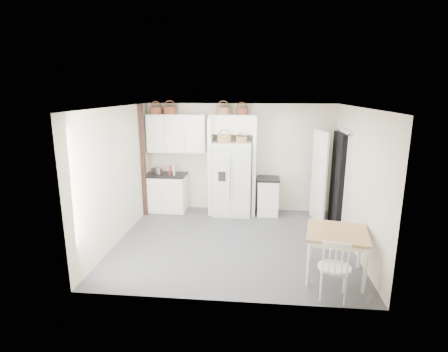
# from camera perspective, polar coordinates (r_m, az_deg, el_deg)

# --- Properties ---
(floor) EXTENTS (4.50, 4.50, 0.00)m
(floor) POSITION_cam_1_polar(r_m,az_deg,el_deg) (6.98, 1.53, -10.68)
(floor) COLOR #4D4D50
(floor) RESTS_ON ground
(ceiling) EXTENTS (4.50, 4.50, 0.00)m
(ceiling) POSITION_cam_1_polar(r_m,az_deg,el_deg) (6.37, 1.68, 11.17)
(ceiling) COLOR white
(ceiling) RESTS_ON wall_back
(wall_back) EXTENTS (4.50, 0.00, 4.50)m
(wall_back) POSITION_cam_1_polar(r_m,az_deg,el_deg) (8.50, 2.57, 2.97)
(wall_back) COLOR beige
(wall_back) RESTS_ON floor
(wall_left) EXTENTS (0.00, 4.00, 4.00)m
(wall_left) POSITION_cam_1_polar(r_m,az_deg,el_deg) (7.07, -16.90, 0.18)
(wall_left) COLOR beige
(wall_left) RESTS_ON floor
(wall_right) EXTENTS (0.00, 4.00, 4.00)m
(wall_right) POSITION_cam_1_polar(r_m,az_deg,el_deg) (6.78, 20.93, -0.70)
(wall_right) COLOR beige
(wall_right) RESTS_ON floor
(refrigerator) EXTENTS (0.90, 0.72, 1.74)m
(refrigerator) POSITION_cam_1_polar(r_m,az_deg,el_deg) (8.26, 1.36, -0.41)
(refrigerator) COLOR silver
(refrigerator) RESTS_ON floor
(base_cab_left) EXTENTS (0.96, 0.61, 0.89)m
(base_cab_left) POSITION_cam_1_polar(r_m,az_deg,el_deg) (8.69, -9.40, -2.77)
(base_cab_left) COLOR white
(base_cab_left) RESTS_ON floor
(base_cab_right) EXTENTS (0.48, 0.58, 0.85)m
(base_cab_right) POSITION_cam_1_polar(r_m,az_deg,el_deg) (8.41, 7.15, -3.38)
(base_cab_right) COLOR white
(base_cab_right) RESTS_ON floor
(dining_table) EXTENTS (1.06, 1.06, 0.76)m
(dining_table) POSITION_cam_1_polar(r_m,az_deg,el_deg) (5.91, 17.76, -12.01)
(dining_table) COLOR #9B6B3E
(dining_table) RESTS_ON floor
(windsor_chair) EXTENTS (0.53, 0.50, 0.94)m
(windsor_chair) POSITION_cam_1_polar(r_m,az_deg,el_deg) (5.30, 17.57, -14.01)
(windsor_chair) COLOR white
(windsor_chair) RESTS_ON floor
(counter_left) EXTENTS (1.00, 0.65, 0.04)m
(counter_left) POSITION_cam_1_polar(r_m,az_deg,el_deg) (8.58, -9.52, 0.20)
(counter_left) COLOR black
(counter_left) RESTS_ON base_cab_left
(counter_right) EXTENTS (0.52, 0.62, 0.04)m
(counter_right) POSITION_cam_1_polar(r_m,az_deg,el_deg) (8.30, 7.25, -0.44)
(counter_right) COLOR black
(counter_right) RESTS_ON base_cab_right
(toaster) EXTENTS (0.28, 0.21, 0.18)m
(toaster) POSITION_cam_1_polar(r_m,az_deg,el_deg) (8.50, -10.87, 0.77)
(toaster) COLOR silver
(toaster) RESTS_ON counter_left
(cookbook_red) EXTENTS (0.04, 0.15, 0.22)m
(cookbook_red) POSITION_cam_1_polar(r_m,az_deg,el_deg) (8.44, -8.77, 0.91)
(cookbook_red) COLOR #A91D23
(cookbook_red) RESTS_ON counter_left
(cookbook_cream) EXTENTS (0.04, 0.14, 0.21)m
(cookbook_cream) POSITION_cam_1_polar(r_m,az_deg,el_deg) (8.41, -8.13, 0.88)
(cookbook_cream) COLOR beige
(cookbook_cream) RESTS_ON counter_left
(basket_upper_a) EXTENTS (0.29, 0.29, 0.17)m
(basket_upper_a) POSITION_cam_1_polar(r_m,az_deg,el_deg) (8.54, -11.06, 10.45)
(basket_upper_a) COLOR #5D241E
(basket_upper_a) RESTS_ON upper_cabinet
(basket_upper_b) EXTENTS (0.31, 0.31, 0.18)m
(basket_upper_b) POSITION_cam_1_polar(r_m,az_deg,el_deg) (8.45, -8.81, 10.55)
(basket_upper_b) COLOR #5D241E
(basket_upper_b) RESTS_ON upper_cabinet
(basket_bridge_a) EXTENTS (0.31, 0.31, 0.18)m
(basket_bridge_a) POSITION_cam_1_polar(r_m,az_deg,el_deg) (8.23, -0.11, 10.61)
(basket_bridge_a) COLOR brown
(basket_bridge_a) RESTS_ON bridge_cabinet
(basket_bridge_b) EXTENTS (0.28, 0.28, 0.16)m
(basket_bridge_b) POSITION_cam_1_polar(r_m,az_deg,el_deg) (8.20, 2.96, 10.52)
(basket_bridge_b) COLOR #5D241E
(basket_bridge_b) RESTS_ON bridge_cabinet
(basket_fridge_a) EXTENTS (0.31, 0.31, 0.16)m
(basket_fridge_a) POSITION_cam_1_polar(r_m,az_deg,el_deg) (8.00, 0.04, 6.07)
(basket_fridge_a) COLOR brown
(basket_fridge_a) RESTS_ON refrigerator
(basket_fridge_b) EXTENTS (0.23, 0.23, 0.13)m
(basket_fridge_b) POSITION_cam_1_polar(r_m,az_deg,el_deg) (7.97, 2.81, 5.89)
(basket_fridge_b) COLOR brown
(basket_fridge_b) RESTS_ON refrigerator
(upper_cabinet) EXTENTS (1.40, 0.34, 0.90)m
(upper_cabinet) POSITION_cam_1_polar(r_m,az_deg,el_deg) (8.46, -7.73, 6.92)
(upper_cabinet) COLOR white
(upper_cabinet) RESTS_ON wall_back
(bridge_cabinet) EXTENTS (1.12, 0.34, 0.45)m
(bridge_cabinet) POSITION_cam_1_polar(r_m,az_deg,el_deg) (8.23, 1.51, 8.42)
(bridge_cabinet) COLOR white
(bridge_cabinet) RESTS_ON wall_back
(fridge_panel_left) EXTENTS (0.08, 0.60, 2.30)m
(fridge_panel_left) POSITION_cam_1_polar(r_m,az_deg,el_deg) (8.30, -2.11, 1.65)
(fridge_panel_left) COLOR white
(fridge_panel_left) RESTS_ON floor
(fridge_panel_right) EXTENTS (0.08, 0.60, 2.30)m
(fridge_panel_right) POSITION_cam_1_polar(r_m,az_deg,el_deg) (8.23, 4.95, 1.50)
(fridge_panel_right) COLOR white
(fridge_panel_right) RESTS_ON floor
(trim_post) EXTENTS (0.09, 0.09, 2.60)m
(trim_post) POSITION_cam_1_polar(r_m,az_deg,el_deg) (8.29, -13.07, 2.34)
(trim_post) COLOR #341D15
(trim_post) RESTS_ON floor
(doorway_void) EXTENTS (0.18, 0.85, 2.05)m
(doorway_void) POSITION_cam_1_polar(r_m,az_deg,el_deg) (7.77, 18.24, -0.83)
(doorway_void) COLOR black
(doorway_void) RESTS_ON floor
(door_slab) EXTENTS (0.21, 0.79, 2.05)m
(door_slab) POSITION_cam_1_polar(r_m,az_deg,el_deg) (8.02, 15.23, -0.18)
(door_slab) COLOR white
(door_slab) RESTS_ON floor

